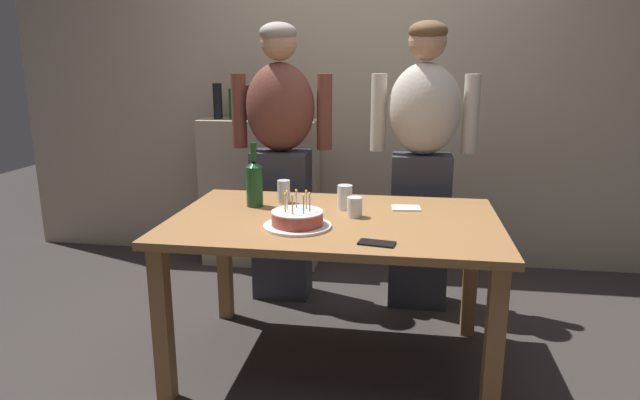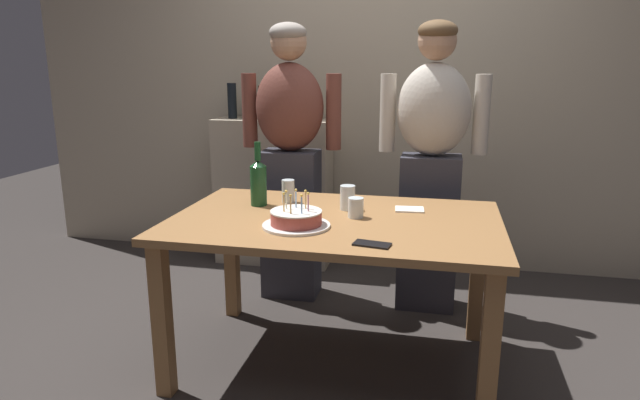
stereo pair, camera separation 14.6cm
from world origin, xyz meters
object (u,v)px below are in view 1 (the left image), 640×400
birthday_cake (297,220)px  wine_bottle (254,182)px  person_man_bearded (281,159)px  napkin_stack (406,208)px  water_glass_far (355,207)px  cell_phone (377,243)px  water_glass_near (284,192)px  person_woman_cardigan (422,163)px  water_glass_side (345,197)px

birthday_cake → wine_bottle: size_ratio=0.93×
wine_bottle → person_man_bearded: size_ratio=0.19×
wine_bottle → napkin_stack: size_ratio=2.34×
water_glass_far → cell_phone: water_glass_far is taller
cell_phone → person_man_bearded: 1.30m
water_glass_near → cell_phone: water_glass_near is taller
cell_phone → person_man_bearded: size_ratio=0.09×
person_woman_cardigan → cell_phone: bearing=80.1°
water_glass_near → napkin_stack: size_ratio=0.85×
water_glass_far → cell_phone: 0.40m
water_glass_side → birthday_cake: bearing=-116.6°
wine_bottle → person_woman_cardigan: (0.83, 0.62, 0.01)m
birthday_cake → wine_bottle: wine_bottle is taller
napkin_stack → person_woman_cardigan: person_woman_cardigan is taller
wine_bottle → person_woman_cardigan: person_woman_cardigan is taller
napkin_stack → person_man_bearded: person_man_bearded is taller
water_glass_far → wine_bottle: wine_bottle is taller
water_glass_near → wine_bottle: size_ratio=0.37×
water_glass_far → wine_bottle: bearing=166.7°
water_glass_near → water_glass_side: bearing=-13.5°
birthday_cake → cell_phone: size_ratio=2.06×
water_glass_near → wine_bottle: 0.17m
cell_phone → water_glass_near: bearing=140.2°
water_glass_side → cell_phone: (0.18, -0.52, -0.06)m
water_glass_near → wine_bottle: (-0.13, -0.09, 0.06)m
birthday_cake → water_glass_side: size_ratio=2.50×
wine_bottle → water_glass_far: bearing=-13.3°
water_glass_near → person_man_bearded: bearing=104.2°
wine_bottle → napkin_stack: 0.76m
water_glass_side → wine_bottle: bearing=-178.4°
water_glass_near → wine_bottle: bearing=-145.0°
water_glass_far → napkin_stack: size_ratio=0.68×
birthday_cake → water_glass_side: birthday_cake is taller
water_glass_near → person_man_bearded: 0.55m
birthday_cake → cell_phone: bearing=-26.7°
water_glass_far → person_man_bearded: (-0.52, 0.74, 0.09)m
birthday_cake → water_glass_near: (-0.15, 0.41, 0.02)m
birthday_cake → person_woman_cardigan: 1.10m
birthday_cake → water_glass_side: 0.38m
water_glass_far → person_woman_cardigan: bearing=66.6°
water_glass_near → person_man_bearded: size_ratio=0.07×
water_glass_side → napkin_stack: size_ratio=0.87×
birthday_cake → water_glass_far: (0.23, 0.21, 0.01)m
wine_bottle → napkin_stack: (0.75, 0.06, -0.12)m
birthday_cake → napkin_stack: 0.61m
cell_phone → napkin_stack: 0.58m
water_glass_near → napkin_stack: bearing=-2.5°
water_glass_side → cell_phone: 0.55m
water_glass_side → person_woman_cardigan: bearing=58.0°
person_woman_cardigan → water_glass_far: bearing=66.6°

